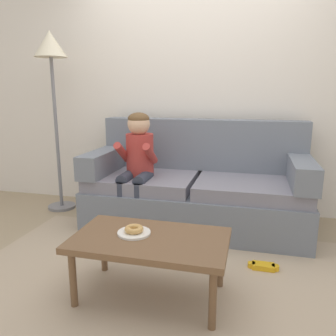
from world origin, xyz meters
The scene contains 10 objects.
ground centered at (0.00, 0.00, 0.00)m, with size 10.00×10.00×0.00m, color #9E896B.
wall_back centered at (0.00, 1.40, 1.40)m, with size 8.00×0.10×2.80m, color silver.
area_rug centered at (0.00, -0.25, 0.01)m, with size 2.74×1.88×0.01m, color tan.
couch centered at (0.10, 0.86, 0.36)m, with size 2.06×0.90×1.01m.
coffee_table centered at (0.01, -0.43, 0.37)m, with size 0.96×0.56×0.41m.
person_child centered at (-0.44, 0.64, 0.67)m, with size 0.34×0.58×1.10m.
plate centered at (-0.10, -0.40, 0.42)m, with size 0.21×0.21×0.01m, color white.
donut centered at (-0.10, -0.40, 0.44)m, with size 0.12×0.12×0.04m, color tan.
toy_controller centered at (0.72, 0.09, 0.03)m, with size 0.23×0.09×0.05m.
floor_lamp centered at (-1.46, 0.95, 1.57)m, with size 0.33×0.33×1.89m.
Camera 1 is at (0.60, -2.27, 1.29)m, focal length 36.05 mm.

